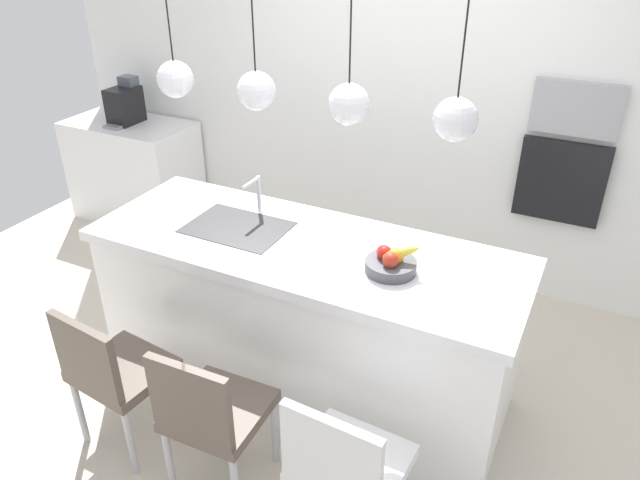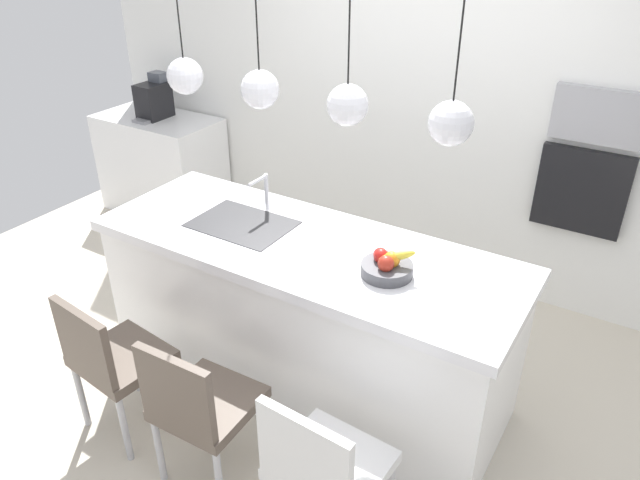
# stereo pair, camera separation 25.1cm
# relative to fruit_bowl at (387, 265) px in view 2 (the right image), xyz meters

# --- Properties ---
(floor) EXTENTS (6.60, 6.60, 0.00)m
(floor) POSITION_rel_fruit_bowl_xyz_m (-0.51, 0.05, -1.01)
(floor) COLOR beige
(floor) RESTS_ON ground
(back_wall) EXTENTS (6.00, 0.10, 2.60)m
(back_wall) POSITION_rel_fruit_bowl_xyz_m (-0.51, 1.70, 0.29)
(back_wall) COLOR white
(back_wall) RESTS_ON ground
(kitchen_island) EXTENTS (2.38, 0.86, 0.96)m
(kitchen_island) POSITION_rel_fruit_bowl_xyz_m (-0.51, 0.05, -0.53)
(kitchen_island) COLOR white
(kitchen_island) RESTS_ON ground
(sink_basin) EXTENTS (0.56, 0.40, 0.02)m
(sink_basin) POSITION_rel_fruit_bowl_xyz_m (-0.93, 0.05, -0.06)
(sink_basin) COLOR #2D2D30
(sink_basin) RESTS_ON kitchen_island
(faucet) EXTENTS (0.02, 0.17, 0.22)m
(faucet) POSITION_rel_fruit_bowl_xyz_m (-0.93, 0.26, 0.09)
(faucet) COLOR silver
(faucet) RESTS_ON kitchen_island
(fruit_bowl) EXTENTS (0.26, 0.26, 0.15)m
(fruit_bowl) POSITION_rel_fruit_bowl_xyz_m (0.00, 0.00, 0.00)
(fruit_bowl) COLOR #4C4C51
(fruit_bowl) RESTS_ON kitchen_island
(side_counter) EXTENTS (1.10, 0.60, 0.90)m
(side_counter) POSITION_rel_fruit_bowl_xyz_m (-2.91, 1.33, -0.56)
(side_counter) COLOR white
(side_counter) RESTS_ON ground
(coffee_machine) EXTENTS (0.20, 0.35, 0.38)m
(coffee_machine) POSITION_rel_fruit_bowl_xyz_m (-2.91, 1.33, 0.05)
(coffee_machine) COLOR black
(coffee_machine) RESTS_ON side_counter
(microwave) EXTENTS (0.54, 0.08, 0.34)m
(microwave) POSITION_rel_fruit_bowl_xyz_m (0.60, 1.63, 0.41)
(microwave) COLOR #9E9EA3
(microwave) RESTS_ON back_wall
(oven) EXTENTS (0.56, 0.08, 0.56)m
(oven) POSITION_rel_fruit_bowl_xyz_m (0.60, 1.63, -0.09)
(oven) COLOR black
(oven) RESTS_ON back_wall
(chair_near) EXTENTS (0.49, 0.46, 0.87)m
(chair_near) POSITION_rel_fruit_bowl_xyz_m (-1.15, -0.81, -0.51)
(chair_near) COLOR brown
(chair_near) RESTS_ON ground
(chair_middle) EXTENTS (0.45, 0.45, 0.87)m
(chair_middle) POSITION_rel_fruit_bowl_xyz_m (-0.55, -0.82, -0.52)
(chair_middle) COLOR brown
(chair_middle) RESTS_ON ground
(chair_far) EXTENTS (0.48, 0.45, 0.87)m
(chair_far) POSITION_rel_fruit_bowl_xyz_m (0.14, -0.82, -0.52)
(chair_far) COLOR silver
(chair_far) RESTS_ON ground
(pendant_light_left) EXTENTS (0.19, 0.19, 0.79)m
(pendant_light_left) POSITION_rel_fruit_bowl_xyz_m (-1.25, 0.05, 0.74)
(pendant_light_left) COLOR silver
(pendant_light_center_left) EXTENTS (0.19, 0.19, 0.79)m
(pendant_light_center_left) POSITION_rel_fruit_bowl_xyz_m (-0.76, 0.05, 0.74)
(pendant_light_center_left) COLOR silver
(pendant_light_center_right) EXTENTS (0.19, 0.19, 0.79)m
(pendant_light_center_right) POSITION_rel_fruit_bowl_xyz_m (-0.27, 0.05, 0.74)
(pendant_light_center_right) COLOR silver
(pendant_light_right) EXTENTS (0.19, 0.19, 0.79)m
(pendant_light_right) POSITION_rel_fruit_bowl_xyz_m (0.23, 0.05, 0.74)
(pendant_light_right) COLOR silver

